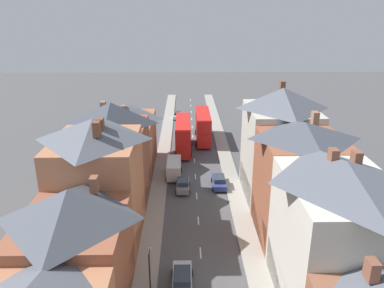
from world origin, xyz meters
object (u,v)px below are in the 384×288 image
double_decker_bus_mid_street (183,135)px  car_near_silver (183,185)px  car_near_blue (219,181)px  car_parked_right_a (182,279)px  delivery_van (174,168)px  street_lamp (150,278)px  car_parked_left_a (178,115)px  double_decker_bus_lead (203,126)px

double_decker_bus_mid_street → car_near_silver: bearing=-90.0°
car_near_blue → car_parked_right_a: 20.09m
delivery_van → car_near_blue: bearing=-28.6°
street_lamp → car_near_blue: bearing=71.7°
double_decker_bus_mid_street → delivery_van: bearing=-96.9°
car_parked_left_a → delivery_van: size_ratio=0.74×
car_parked_right_a → delivery_van: bearing=93.3°
car_near_blue → car_near_silver: 5.00m
double_decker_bus_lead → car_near_silver: double_decker_bus_lead is taller
car_parked_left_a → street_lamp: size_ratio=0.70×
car_near_silver → street_lamp: bearing=-96.6°
double_decker_bus_mid_street → car_parked_right_a: size_ratio=2.37×
double_decker_bus_mid_street → car_near_silver: size_ratio=2.64×
double_decker_bus_lead → street_lamp: (-6.04, -41.25, 0.43)m
double_decker_bus_lead → car_near_silver: bearing=-100.2°
car_near_silver → car_parked_right_a: 18.47m
double_decker_bus_lead → car_near_blue: double_decker_bus_lead is taller
double_decker_bus_mid_street → car_parked_left_a: double_decker_bus_mid_street is taller
double_decker_bus_lead → car_parked_right_a: double_decker_bus_lead is taller
car_near_blue → street_lamp: bearing=-108.3°
double_decker_bus_lead → delivery_van: (-4.89, -15.66, -1.48)m
double_decker_bus_mid_street → delivery_van: size_ratio=2.08×
car_near_silver → car_parked_right_a: size_ratio=0.90×
car_near_silver → car_parked_left_a: (-1.30, 34.60, -0.02)m
double_decker_bus_lead → delivery_van: double_decker_bus_lead is taller
double_decker_bus_lead → car_near_silver: 20.46m
double_decker_bus_mid_street → car_parked_right_a: 33.55m
car_parked_left_a → car_parked_right_a: 53.09m
car_parked_right_a → delivery_van: size_ratio=0.87×
car_parked_right_a → double_decker_bus_mid_street: bearing=90.0°
car_near_blue → street_lamp: size_ratio=0.81×
car_near_silver → street_lamp: (-2.45, -21.21, 2.42)m
double_decker_bus_lead → delivery_van: 16.47m
street_lamp → car_parked_left_a: bearing=88.8°
car_near_silver → car_near_blue: bearing=11.6°
car_near_blue → car_parked_right_a: (-4.90, -19.48, -0.00)m
double_decker_bus_mid_street → car_parked_left_a: size_ratio=2.82×
car_near_silver → street_lamp: street_lamp is taller
car_parked_right_a → double_decker_bus_lead: bearing=84.7°
double_decker_bus_lead → car_near_silver: size_ratio=2.64×
double_decker_bus_mid_street → delivery_van: 10.81m
car_near_blue → delivery_van: 7.08m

